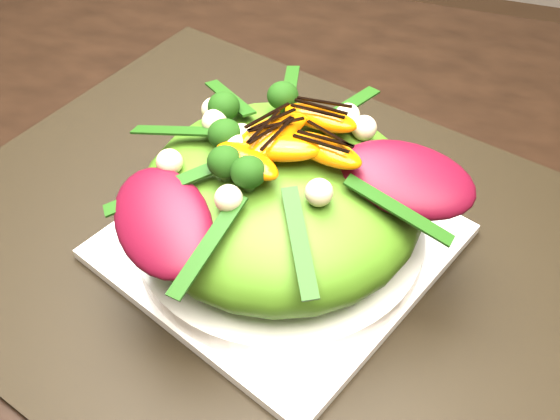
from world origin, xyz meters
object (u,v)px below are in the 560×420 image
(plate_base, at_px, (280,241))
(orange_segment, at_px, (292,126))
(salad_bowl, at_px, (280,231))
(dining_table, at_px, (433,316))
(placemat, at_px, (280,247))
(lettuce_mound, at_px, (280,197))

(plate_base, height_order, orange_segment, orange_segment)
(salad_bowl, height_order, orange_segment, orange_segment)
(dining_table, distance_m, salad_bowl, 0.14)
(plate_base, xyz_separation_m, salad_bowl, (0.00, 0.00, 0.01))
(placemat, height_order, plate_base, plate_base)
(placemat, bearing_deg, salad_bowl, 0.00)
(plate_base, bearing_deg, salad_bowl, 0.00)
(plate_base, bearing_deg, placemat, 0.00)
(plate_base, relative_size, salad_bowl, 1.03)
(dining_table, bearing_deg, orange_segment, 162.41)
(placemat, relative_size, salad_bowl, 2.53)
(lettuce_mound, height_order, orange_segment, orange_segment)
(dining_table, xyz_separation_m, orange_segment, (-0.13, 0.04, 0.12))
(placemat, height_order, lettuce_mound, lettuce_mound)
(dining_table, height_order, plate_base, dining_table)
(placemat, xyz_separation_m, orange_segment, (0.00, 0.03, 0.10))
(dining_table, height_order, salad_bowl, dining_table)
(lettuce_mound, distance_m, orange_segment, 0.05)
(placemat, height_order, salad_bowl, salad_bowl)
(plate_base, xyz_separation_m, orange_segment, (0.00, 0.03, 0.10))
(dining_table, relative_size, plate_base, 7.00)
(placemat, relative_size, orange_segment, 9.96)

